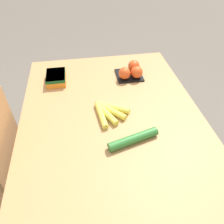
# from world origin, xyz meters

# --- Properties ---
(ground_plane) EXTENTS (12.00, 12.00, 0.00)m
(ground_plane) POSITION_xyz_m (0.00, 0.00, 0.00)
(ground_plane) COLOR #665B51
(dining_table) EXTENTS (1.33, 0.98, 0.75)m
(dining_table) POSITION_xyz_m (0.00, 0.00, 0.66)
(dining_table) COLOR #B27F4C
(dining_table) RESTS_ON ground_plane
(banana_bunch) EXTENTS (0.21, 0.19, 0.03)m
(banana_bunch) POSITION_xyz_m (0.02, 0.02, 0.77)
(banana_bunch) COLOR brown
(banana_bunch) RESTS_ON dining_table
(tomato_pack) EXTENTS (0.17, 0.17, 0.09)m
(tomato_pack) POSITION_xyz_m (0.36, -0.19, 0.79)
(tomato_pack) COLOR black
(tomato_pack) RESTS_ON dining_table
(carrot_bag) EXTENTS (0.16, 0.12, 0.06)m
(carrot_bag) POSITION_xyz_m (0.39, 0.30, 0.78)
(carrot_bag) COLOR orange
(carrot_bag) RESTS_ON dining_table
(cucumber_near) EXTENTS (0.11, 0.26, 0.04)m
(cucumber_near) POSITION_xyz_m (-0.20, -0.07, 0.77)
(cucumber_near) COLOR #2D702D
(cucumber_near) RESTS_ON dining_table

